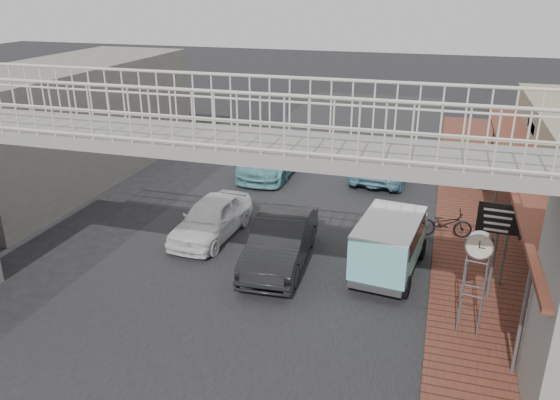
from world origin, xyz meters
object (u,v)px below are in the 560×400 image
Objects in this scene: dark_sedan at (280,242)px; arrow_sign at (528,224)px; street_clock at (479,250)px; angkot_curb at (385,162)px; white_hatchback at (211,218)px; motorcycle_far at (469,176)px; angkot_far at (273,157)px; motorcycle_near at (445,223)px; angkot_van at (390,238)px.

dark_sedan is 1.62× the size of arrow_sign.
dark_sedan is 6.13m from street_clock.
arrow_sign is at bearing 121.08° from angkot_curb.
angkot_curb is 10.88m from arrow_sign.
white_hatchback reaches higher than motorcycle_far.
dark_sedan is 0.88× the size of angkot_far.
angkot_far is 13.58m from street_clock.
motorcycle_far is at bearing -17.14° from motorcycle_near.
street_clock reaches higher than angkot_van.
dark_sedan is at bearing 155.25° from motorcycle_far.
motorcycle_far reaches higher than motorcycle_near.
white_hatchback is 7.94m from motorcycle_near.
angkot_van is at bearing 2.74° from dark_sedan.
dark_sedan is 2.54× the size of motorcycle_near.
angkot_curb is at bearing 103.76° from angkot_van.
angkot_far is 10.11m from angkot_van.
angkot_far is at bearing 105.04° from dark_sedan.
white_hatchback reaches higher than motorcycle_near.
dark_sedan is 1.73× the size of street_clock.
dark_sedan reaches higher than motorcycle_near.
motorcycle_near is (7.66, 2.09, -0.12)m from white_hatchback.
dark_sedan is at bearing -20.11° from white_hatchback.
motorcycle_far is at bearing 44.05° from white_hatchback.
arrow_sign is (1.94, -3.71, 1.82)m from motorcycle_near.
angkot_van is (1.14, -8.94, 0.45)m from angkot_curb.
dark_sedan is (2.83, -1.23, 0.06)m from white_hatchback.
motorcycle_near is (2.70, -5.98, -0.12)m from angkot_curb.
dark_sedan is 6.98m from arrow_sign.
angkot_curb is 6.57m from motorcycle_near.
motorcycle_near is 1.00× the size of motorcycle_far.
dark_sedan is 0.92× the size of angkot_curb.
angkot_curb is (2.13, 9.31, -0.06)m from dark_sedan.
white_hatchback is 11.30m from motorcycle_far.
motorcycle_near is at bearing 30.82° from dark_sedan.
arrow_sign is (9.60, -1.62, 1.70)m from white_hatchback.
white_hatchback is 0.78× the size of angkot_far.
arrow_sign reaches higher than white_hatchback.
white_hatchback and angkot_curb have the same top height.
street_clock is (8.37, -10.57, 1.55)m from angkot_far.
street_clock is (8.35, -3.40, 1.62)m from white_hatchback.
street_clock reaches higher than angkot_far.
white_hatchback is 1.44× the size of arrow_sign.
motorcycle_far is 9.20m from arrow_sign.
motorcycle_near is at bearing 119.80° from angkot_curb.
motorcycle_far is 0.64× the size of arrow_sign.
arrow_sign is (1.03, -8.98, 1.75)m from motorcycle_far.
angkot_curb is at bearing 119.46° from arrow_sign.
arrow_sign is at bearing -5.76° from angkot_van.
angkot_far is 1.36× the size of angkot_van.
angkot_far reaches higher than motorcycle_near.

